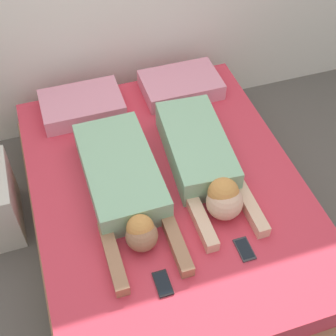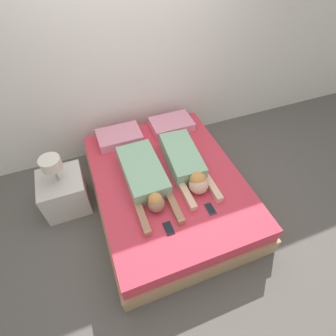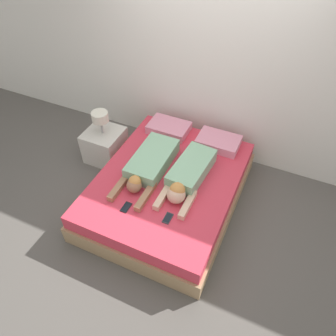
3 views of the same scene
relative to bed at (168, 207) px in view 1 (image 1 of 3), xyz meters
name	(u,v)px [view 1 (image 1 of 3)]	position (x,y,z in m)	size (l,w,h in m)	color
ground_plane	(168,227)	(0.00, 0.00, -0.21)	(12.00, 12.00, 0.00)	#5B5651
bed	(168,207)	(0.00, 0.00, 0.00)	(1.61, 2.06, 0.43)	tan
pillow_head_left	(82,105)	(-0.35, 0.79, 0.27)	(0.53, 0.36, 0.11)	pink
pillow_head_right	(181,85)	(0.35, 0.79, 0.27)	(0.53, 0.36, 0.11)	pink
person_left	(124,183)	(-0.25, 0.02, 0.30)	(0.40, 1.09, 0.20)	#8CBF99
person_right	(203,161)	(0.23, 0.03, 0.31)	(0.39, 1.03, 0.23)	#8CBF99
cell_phone_left	(163,283)	(-0.22, -0.60, 0.22)	(0.08, 0.14, 0.01)	black
cell_phone_right	(245,249)	(0.25, -0.54, 0.22)	(0.08, 0.14, 0.01)	#2D2D33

